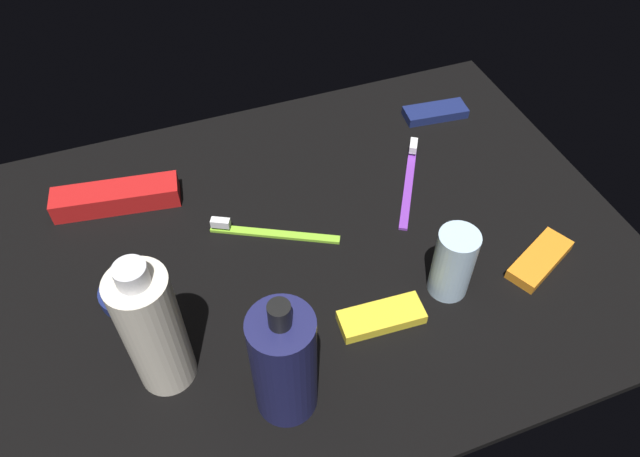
{
  "coord_description": "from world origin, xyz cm",
  "views": [
    {
      "loc": [
        -17.93,
        -48.57,
        61.53
      ],
      "look_at": [
        0.0,
        0.0,
        3.0
      ],
      "focal_mm": 33.1,
      "sensor_mm": 36.0,
      "label": 1
    }
  ],
  "objects_px": {
    "toothbrush_purple": "(409,178)",
    "cream_tin_left": "(127,290)",
    "lotion_bottle": "(284,364)",
    "snack_bar_orange": "(540,260)",
    "bodywash_bottle": "(153,330)",
    "toothpaste_box_red": "(116,197)",
    "deodorant_stick": "(453,263)",
    "snack_bar_yellow": "(381,317)",
    "snack_bar_navy": "(435,112)",
    "toothbrush_lime": "(267,231)"
  },
  "relations": [
    {
      "from": "snack_bar_orange",
      "to": "cream_tin_left",
      "type": "xyz_separation_m",
      "value": [
        -0.52,
        0.14,
        0.0
      ]
    },
    {
      "from": "lotion_bottle",
      "to": "bodywash_bottle",
      "type": "xyz_separation_m",
      "value": [
        -0.12,
        0.08,
        0.01
      ]
    },
    {
      "from": "snack_bar_yellow",
      "to": "toothpaste_box_red",
      "type": "bearing_deg",
      "value": 134.85
    },
    {
      "from": "snack_bar_yellow",
      "to": "snack_bar_navy",
      "type": "relative_size",
      "value": 1.0
    },
    {
      "from": "toothbrush_lime",
      "to": "snack_bar_navy",
      "type": "xyz_separation_m",
      "value": [
        0.34,
        0.15,
        0.0
      ]
    },
    {
      "from": "bodywash_bottle",
      "to": "snack_bar_orange",
      "type": "bearing_deg",
      "value": -1.46
    },
    {
      "from": "lotion_bottle",
      "to": "snack_bar_yellow",
      "type": "relative_size",
      "value": 1.74
    },
    {
      "from": "snack_bar_orange",
      "to": "bodywash_bottle",
      "type": "bearing_deg",
      "value": 152.67
    },
    {
      "from": "snack_bar_yellow",
      "to": "cream_tin_left",
      "type": "distance_m",
      "value": 0.32
    },
    {
      "from": "toothpaste_box_red",
      "to": "deodorant_stick",
      "type": "bearing_deg",
      "value": -29.67
    },
    {
      "from": "toothpaste_box_red",
      "to": "snack_bar_orange",
      "type": "xyz_separation_m",
      "value": [
        0.51,
        -0.3,
        -0.01
      ]
    },
    {
      "from": "lotion_bottle",
      "to": "toothpaste_box_red",
      "type": "distance_m",
      "value": 0.4
    },
    {
      "from": "bodywash_bottle",
      "to": "deodorant_stick",
      "type": "bearing_deg",
      "value": -0.86
    },
    {
      "from": "toothpaste_box_red",
      "to": "cream_tin_left",
      "type": "height_order",
      "value": "toothpaste_box_red"
    },
    {
      "from": "toothbrush_purple",
      "to": "toothpaste_box_red",
      "type": "bearing_deg",
      "value": 166.52
    },
    {
      "from": "lotion_bottle",
      "to": "toothbrush_purple",
      "type": "bearing_deg",
      "value": 43.7
    },
    {
      "from": "lotion_bottle",
      "to": "bodywash_bottle",
      "type": "height_order",
      "value": "bodywash_bottle"
    },
    {
      "from": "toothbrush_purple",
      "to": "toothpaste_box_red",
      "type": "xyz_separation_m",
      "value": [
        -0.42,
        0.1,
        0.01
      ]
    },
    {
      "from": "bodywash_bottle",
      "to": "toothbrush_lime",
      "type": "height_order",
      "value": "bodywash_bottle"
    },
    {
      "from": "toothbrush_purple",
      "to": "cream_tin_left",
      "type": "bearing_deg",
      "value": -171.47
    },
    {
      "from": "snack_bar_navy",
      "to": "lotion_bottle",
      "type": "bearing_deg",
      "value": -128.71
    },
    {
      "from": "lotion_bottle",
      "to": "toothbrush_purple",
      "type": "height_order",
      "value": "lotion_bottle"
    },
    {
      "from": "snack_bar_orange",
      "to": "snack_bar_navy",
      "type": "distance_m",
      "value": 0.33
    },
    {
      "from": "snack_bar_navy",
      "to": "snack_bar_yellow",
      "type": "bearing_deg",
      "value": -120.6
    },
    {
      "from": "toothbrush_purple",
      "to": "cream_tin_left",
      "type": "height_order",
      "value": "toothbrush_purple"
    },
    {
      "from": "lotion_bottle",
      "to": "snack_bar_yellow",
      "type": "height_order",
      "value": "lotion_bottle"
    },
    {
      "from": "toothpaste_box_red",
      "to": "cream_tin_left",
      "type": "xyz_separation_m",
      "value": [
        -0.01,
        -0.16,
        -0.01
      ]
    },
    {
      "from": "toothbrush_purple",
      "to": "toothpaste_box_red",
      "type": "height_order",
      "value": "toothpaste_box_red"
    },
    {
      "from": "snack_bar_orange",
      "to": "snack_bar_yellow",
      "type": "distance_m",
      "value": 0.23
    },
    {
      "from": "snack_bar_navy",
      "to": "toothpaste_box_red",
      "type": "bearing_deg",
      "value": -171.11
    },
    {
      "from": "toothpaste_box_red",
      "to": "snack_bar_orange",
      "type": "distance_m",
      "value": 0.59
    },
    {
      "from": "toothbrush_purple",
      "to": "snack_bar_orange",
      "type": "distance_m",
      "value": 0.22
    },
    {
      "from": "snack_bar_orange",
      "to": "snack_bar_navy",
      "type": "xyz_separation_m",
      "value": [
        0.02,
        0.33,
        0.0
      ]
    },
    {
      "from": "lotion_bottle",
      "to": "toothbrush_lime",
      "type": "relative_size",
      "value": 1.1
    },
    {
      "from": "toothpaste_box_red",
      "to": "cream_tin_left",
      "type": "relative_size",
      "value": 2.54
    },
    {
      "from": "toothpaste_box_red",
      "to": "cream_tin_left",
      "type": "bearing_deg",
      "value": -85.04
    },
    {
      "from": "toothbrush_purple",
      "to": "snack_bar_yellow",
      "type": "distance_m",
      "value": 0.25
    },
    {
      "from": "bodywash_bottle",
      "to": "deodorant_stick",
      "type": "relative_size",
      "value": 1.93
    },
    {
      "from": "toothbrush_lime",
      "to": "toothbrush_purple",
      "type": "distance_m",
      "value": 0.23
    },
    {
      "from": "lotion_bottle",
      "to": "snack_bar_yellow",
      "type": "xyz_separation_m",
      "value": [
        0.14,
        0.06,
        -0.07
      ]
    },
    {
      "from": "bodywash_bottle",
      "to": "snack_bar_navy",
      "type": "distance_m",
      "value": 0.6
    },
    {
      "from": "deodorant_stick",
      "to": "cream_tin_left",
      "type": "relative_size",
      "value": 1.44
    },
    {
      "from": "toothpaste_box_red",
      "to": "snack_bar_orange",
      "type": "height_order",
      "value": "toothpaste_box_red"
    },
    {
      "from": "deodorant_stick",
      "to": "lotion_bottle",
      "type": "bearing_deg",
      "value": -162.93
    },
    {
      "from": "lotion_bottle",
      "to": "toothbrush_purple",
      "type": "relative_size",
      "value": 1.13
    },
    {
      "from": "bodywash_bottle",
      "to": "toothbrush_purple",
      "type": "relative_size",
      "value": 1.21
    },
    {
      "from": "lotion_bottle",
      "to": "snack_bar_orange",
      "type": "bearing_deg",
      "value": 10.09
    },
    {
      "from": "toothpaste_box_red",
      "to": "snack_bar_yellow",
      "type": "bearing_deg",
      "value": -40.02
    },
    {
      "from": "snack_bar_navy",
      "to": "cream_tin_left",
      "type": "xyz_separation_m",
      "value": [
        -0.54,
        -0.19,
        0.0
      ]
    },
    {
      "from": "bodywash_bottle",
      "to": "deodorant_stick",
      "type": "height_order",
      "value": "bodywash_bottle"
    }
  ]
}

